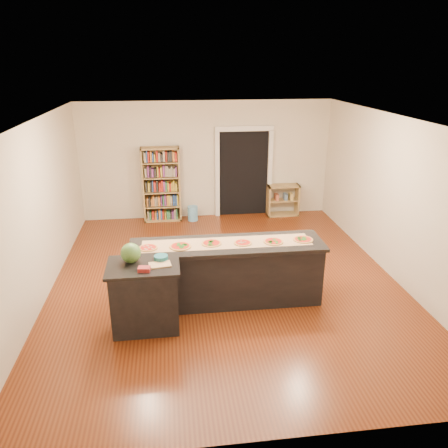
{
  "coord_description": "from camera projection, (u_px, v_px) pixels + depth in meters",
  "views": [
    {
      "loc": [
        -0.9,
        -6.83,
        3.69
      ],
      "look_at": [
        0.0,
        0.2,
        1.0
      ],
      "focal_mm": 35.0,
      "sensor_mm": 36.0,
      "label": 1
    }
  ],
  "objects": [
    {
      "name": "cutting_board",
      "position": [
        160.0,
        265.0,
        6.06
      ],
      "size": [
        0.32,
        0.24,
        0.02
      ],
      "primitive_type": "cube",
      "rotation": [
        0.0,
        0.0,
        0.14
      ],
      "color": "tan",
      "rests_on": "side_counter"
    },
    {
      "name": "kitchen_island",
      "position": [
        227.0,
        272.0,
        6.96
      ],
      "size": [
        3.03,
        0.82,
        1.0
      ],
      "rotation": [
        0.0,
        0.0,
        -0.01
      ],
      "color": "black",
      "rests_on": "ground"
    },
    {
      "name": "kraft_paper",
      "position": [
        227.0,
        243.0,
        6.8
      ],
      "size": [
        2.63,
        0.49,
        0.0
      ],
      "primitive_type": "cube",
      "rotation": [
        0.0,
        0.0,
        -0.01
      ],
      "color": "#AD7C59",
      "rests_on": "kitchen_island"
    },
    {
      "name": "room",
      "position": [
        226.0,
        206.0,
        7.25
      ],
      "size": [
        6.0,
        7.0,
        2.8
      ],
      "color": "beige",
      "rests_on": "ground"
    },
    {
      "name": "pizza_e",
      "position": [
        273.0,
        242.0,
        6.82
      ],
      "size": [
        0.3,
        0.3,
        0.02
      ],
      "color": "#B57D45",
      "rests_on": "kitchen_island"
    },
    {
      "name": "bookshelf",
      "position": [
        161.0,
        185.0,
        10.36
      ],
      "size": [
        0.89,
        0.32,
        1.78
      ],
      "primitive_type": "cube",
      "color": "#A4874F",
      "rests_on": "ground"
    },
    {
      "name": "package_red",
      "position": [
        144.0,
        269.0,
        5.89
      ],
      "size": [
        0.17,
        0.13,
        0.06
      ],
      "primitive_type": "cube",
      "rotation": [
        0.0,
        0.0,
        -0.11
      ],
      "color": "maroon",
      "rests_on": "side_counter"
    },
    {
      "name": "pizza_b",
      "position": [
        180.0,
        246.0,
        6.65
      ],
      "size": [
        0.35,
        0.35,
        0.02
      ],
      "color": "#B57D45",
      "rests_on": "kitchen_island"
    },
    {
      "name": "pizza_a",
      "position": [
        148.0,
        248.0,
        6.6
      ],
      "size": [
        0.29,
        0.29,
        0.02
      ],
      "color": "#B57D45",
      "rests_on": "kitchen_island"
    },
    {
      "name": "waste_bin",
      "position": [
        193.0,
        213.0,
        10.58
      ],
      "size": [
        0.24,
        0.24,
        0.36
      ],
      "primitive_type": "cylinder",
      "color": "#5EA4D3",
      "rests_on": "ground"
    },
    {
      "name": "side_counter",
      "position": [
        145.0,
        296.0,
        6.25
      ],
      "size": [
        1.01,
        0.74,
        1.0
      ],
      "rotation": [
        0.0,
        0.0,
        0.01
      ],
      "color": "black",
      "rests_on": "ground"
    },
    {
      "name": "low_shelf",
      "position": [
        283.0,
        200.0,
        10.88
      ],
      "size": [
        0.78,
        0.33,
        0.78
      ],
      "primitive_type": "cube",
      "color": "#A4874F",
      "rests_on": "ground"
    },
    {
      "name": "pizza_c",
      "position": [
        212.0,
        243.0,
        6.76
      ],
      "size": [
        0.3,
        0.3,
        0.02
      ],
      "color": "#B57D45",
      "rests_on": "kitchen_island"
    },
    {
      "name": "doorway",
      "position": [
        244.0,
        168.0,
        10.64
      ],
      "size": [
        1.4,
        0.09,
        2.21
      ],
      "color": "black",
      "rests_on": "room"
    },
    {
      "name": "pizza_f",
      "position": [
        303.0,
        239.0,
        6.9
      ],
      "size": [
        0.33,
        0.33,
        0.02
      ],
      "color": "#B57D45",
      "rests_on": "kitchen_island"
    },
    {
      "name": "pizza_d",
      "position": [
        243.0,
        243.0,
        6.77
      ],
      "size": [
        0.28,
        0.28,
        0.02
      ],
      "color": "#B57D45",
      "rests_on": "kitchen_island"
    },
    {
      "name": "watermelon",
      "position": [
        131.0,
        253.0,
        6.1
      ],
      "size": [
        0.28,
        0.28,
        0.28
      ],
      "primitive_type": "sphere",
      "color": "#144214",
      "rests_on": "side_counter"
    },
    {
      "name": "package_teal",
      "position": [
        161.0,
        258.0,
        6.2
      ],
      "size": [
        0.2,
        0.2,
        0.07
      ],
      "primitive_type": "cylinder",
      "color": "#195966",
      "rests_on": "side_counter"
    }
  ]
}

